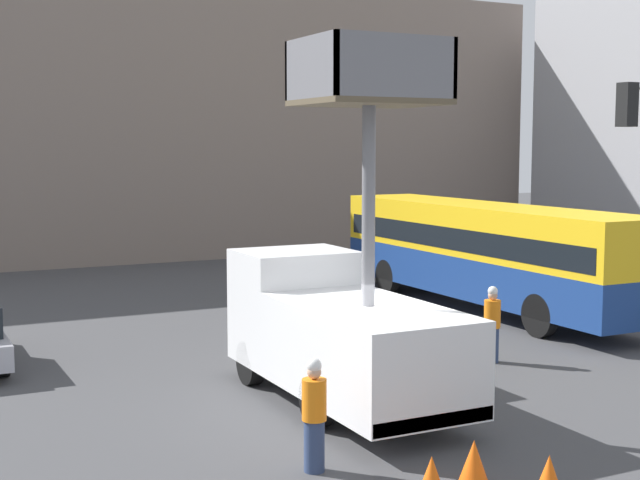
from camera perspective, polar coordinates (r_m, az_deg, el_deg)
ground_plane at (r=16.67m, az=2.63°, el=-11.32°), size 120.00×120.00×0.00m
building_backdrop_far at (r=42.34m, az=-16.07°, el=7.27°), size 44.00×10.00×12.06m
utility_truck at (r=17.23m, az=1.21°, el=-5.41°), size 2.37×6.29×6.83m
city_bus at (r=27.39m, az=10.49°, el=-0.49°), size 2.51×12.44×3.20m
road_worker_near_truck at (r=13.84m, az=-0.37°, el=-11.16°), size 0.38×0.38×1.77m
road_worker_directing at (r=20.93m, az=10.96°, el=-5.33°), size 0.38×0.38×1.77m
traffic_cone_near_truck at (r=13.56m, az=9.81°, el=-14.04°), size 0.63×0.63×0.72m
traffic_cone_mid_road at (r=13.28m, az=14.44°, el=-14.67°), size 0.60×0.60×0.68m
traffic_cone_far_side at (r=13.17m, az=7.15°, el=-14.89°), size 0.53×0.53×0.61m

